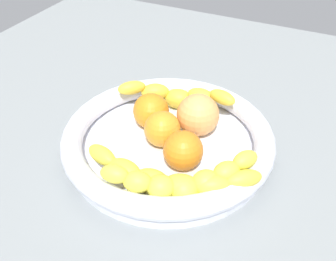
{
  "coord_description": "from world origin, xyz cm",
  "views": [
    {
      "loc": [
        -22.53,
        46.58,
        47.41
      ],
      "look_at": [
        0.0,
        0.0,
        7.75
      ],
      "focal_mm": 43.8,
      "sensor_mm": 36.0,
      "label": 1
    }
  ],
  "objects_px": {
    "banana_draped_right": "(177,95)",
    "banana_arching_top": "(167,178)",
    "orange_front": "(151,111)",
    "fruit_bowl": "(168,141)",
    "orange_mid_right": "(161,130)",
    "orange_mid_left": "(183,151)",
    "banana_draped_left": "(183,180)",
    "peach_blush": "(198,115)"
  },
  "relations": [
    {
      "from": "fruit_bowl",
      "to": "orange_front",
      "type": "xyz_separation_m",
      "value": [
        0.05,
        -0.04,
        0.02
      ]
    },
    {
      "from": "peach_blush",
      "to": "orange_front",
      "type": "bearing_deg",
      "value": 12.76
    },
    {
      "from": "banana_arching_top",
      "to": "orange_front",
      "type": "xyz_separation_m",
      "value": [
        0.09,
        -0.13,
        0.0
      ]
    },
    {
      "from": "banana_draped_left",
      "to": "orange_mid_right",
      "type": "distance_m",
      "value": 0.12
    },
    {
      "from": "fruit_bowl",
      "to": "banana_arching_top",
      "type": "xyz_separation_m",
      "value": [
        -0.04,
        0.09,
        0.02
      ]
    },
    {
      "from": "orange_mid_left",
      "to": "peach_blush",
      "type": "xyz_separation_m",
      "value": [
        0.01,
        -0.09,
        0.01
      ]
    },
    {
      "from": "fruit_bowl",
      "to": "banana_arching_top",
      "type": "bearing_deg",
      "value": 115.41
    },
    {
      "from": "orange_front",
      "to": "orange_mid_left",
      "type": "bearing_deg",
      "value": 142.25
    },
    {
      "from": "banana_draped_left",
      "to": "orange_front",
      "type": "xyz_separation_m",
      "value": [
        0.12,
        -0.13,
        -0.0
      ]
    },
    {
      "from": "banana_draped_right",
      "to": "orange_front",
      "type": "bearing_deg",
      "value": 72.56
    },
    {
      "from": "banana_draped_left",
      "to": "orange_mid_right",
      "type": "height_order",
      "value": "orange_mid_right"
    },
    {
      "from": "banana_draped_left",
      "to": "banana_arching_top",
      "type": "relative_size",
      "value": 0.74
    },
    {
      "from": "orange_front",
      "to": "orange_mid_left",
      "type": "height_order",
      "value": "same"
    },
    {
      "from": "orange_front",
      "to": "fruit_bowl",
      "type": "bearing_deg",
      "value": 144.11
    },
    {
      "from": "banana_arching_top",
      "to": "orange_mid_left",
      "type": "distance_m",
      "value": 0.06
    },
    {
      "from": "banana_draped_left",
      "to": "fruit_bowl",
      "type": "bearing_deg",
      "value": -54.13
    },
    {
      "from": "orange_front",
      "to": "orange_mid_left",
      "type": "distance_m",
      "value": 0.12
    },
    {
      "from": "fruit_bowl",
      "to": "orange_front",
      "type": "height_order",
      "value": "orange_front"
    },
    {
      "from": "orange_front",
      "to": "orange_mid_right",
      "type": "bearing_deg",
      "value": 135.46
    },
    {
      "from": "banana_arching_top",
      "to": "orange_front",
      "type": "bearing_deg",
      "value": -54.1
    },
    {
      "from": "banana_draped_left",
      "to": "orange_mid_right",
      "type": "relative_size",
      "value": 3.27
    },
    {
      "from": "fruit_bowl",
      "to": "orange_front",
      "type": "relative_size",
      "value": 5.59
    },
    {
      "from": "banana_draped_left",
      "to": "orange_mid_left",
      "type": "xyz_separation_m",
      "value": [
        0.03,
        -0.06,
        -0.0
      ]
    },
    {
      "from": "banana_draped_right",
      "to": "orange_front",
      "type": "xyz_separation_m",
      "value": [
        0.02,
        0.06,
        -0.0
      ]
    },
    {
      "from": "banana_draped_left",
      "to": "banana_arching_top",
      "type": "bearing_deg",
      "value": 1.0
    },
    {
      "from": "fruit_bowl",
      "to": "banana_draped_right",
      "type": "distance_m",
      "value": 0.11
    },
    {
      "from": "fruit_bowl",
      "to": "banana_draped_right",
      "type": "xyz_separation_m",
      "value": [
        0.03,
        -0.1,
        0.02
      ]
    },
    {
      "from": "banana_draped_right",
      "to": "peach_blush",
      "type": "bearing_deg",
      "value": 141.89
    },
    {
      "from": "banana_arching_top",
      "to": "orange_front",
      "type": "height_order",
      "value": "orange_front"
    },
    {
      "from": "orange_front",
      "to": "banana_draped_right",
      "type": "bearing_deg",
      "value": -107.44
    },
    {
      "from": "orange_mid_right",
      "to": "orange_mid_left",
      "type": "bearing_deg",
      "value": 148.25
    },
    {
      "from": "banana_arching_top",
      "to": "orange_mid_right",
      "type": "relative_size",
      "value": 4.4
    },
    {
      "from": "banana_draped_left",
      "to": "orange_front",
      "type": "bearing_deg",
      "value": -47.87
    },
    {
      "from": "banana_draped_right",
      "to": "banana_arching_top",
      "type": "relative_size",
      "value": 0.8
    },
    {
      "from": "banana_draped_left",
      "to": "banana_draped_right",
      "type": "xyz_separation_m",
      "value": [
        0.1,
        -0.19,
        0.0
      ]
    },
    {
      "from": "fruit_bowl",
      "to": "orange_mid_right",
      "type": "height_order",
      "value": "orange_mid_right"
    },
    {
      "from": "orange_mid_left",
      "to": "banana_draped_left",
      "type": "bearing_deg",
      "value": 113.7
    },
    {
      "from": "banana_draped_right",
      "to": "orange_mid_left",
      "type": "xyz_separation_m",
      "value": [
        -0.07,
        0.13,
        -0.0
      ]
    },
    {
      "from": "banana_arching_top",
      "to": "orange_mid_right",
      "type": "bearing_deg",
      "value": -58.95
    },
    {
      "from": "banana_draped_right",
      "to": "peach_blush",
      "type": "distance_m",
      "value": 0.07
    },
    {
      "from": "peach_blush",
      "to": "banana_draped_right",
      "type": "bearing_deg",
      "value": -38.11
    },
    {
      "from": "peach_blush",
      "to": "banana_arching_top",
      "type": "bearing_deg",
      "value": 96.0
    }
  ]
}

